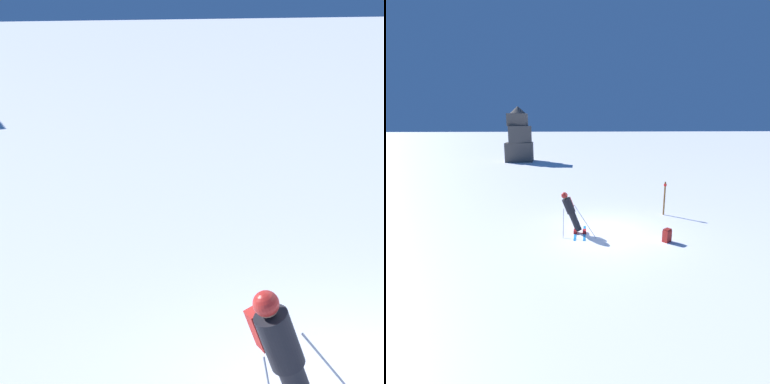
% 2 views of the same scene
% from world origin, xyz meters
% --- Properties ---
extents(skier, '(1.36, 1.69, 1.71)m').
position_xyz_m(skier, '(-1.35, 0.07, 0.93)').
color(skier, '#1E7AC6').
rests_on(skier, ground).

